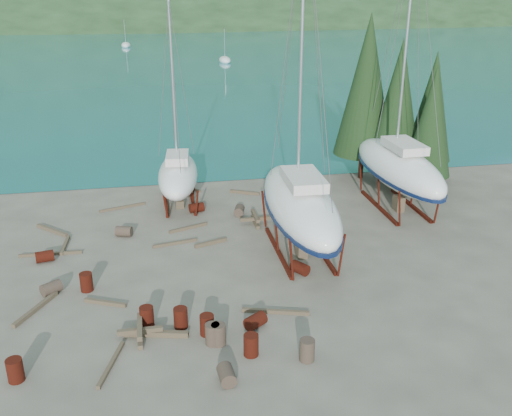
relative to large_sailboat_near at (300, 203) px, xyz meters
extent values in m
plane|color=#585145|center=(-3.45, -2.85, -2.75)|extent=(600.00, 600.00, 0.00)
plane|color=teal|center=(-3.45, 312.15, -2.74)|extent=(700.00, 700.00, 0.00)
ellipsoid|color=black|center=(-3.45, 317.15, -2.75)|extent=(800.00, 360.00, 110.00)
cube|color=beige|center=(-23.45, 187.15, -0.75)|extent=(6.00, 5.00, 4.00)
cube|color=#A54C2D|center=(-23.45, 187.15, 2.05)|extent=(6.60, 5.60, 1.60)
cube|color=beige|center=(26.55, 187.15, -0.75)|extent=(6.00, 5.00, 4.00)
cube|color=#A54C2D|center=(26.55, 187.15, 2.05)|extent=(6.60, 5.60, 1.60)
cylinder|color=black|center=(9.05, 9.15, -1.95)|extent=(0.36, 0.36, 1.60)
cone|color=black|center=(9.05, 9.15, 3.05)|extent=(3.60, 3.60, 8.40)
cylinder|color=black|center=(10.55, 7.15, -2.07)|extent=(0.36, 0.36, 1.36)
cone|color=black|center=(10.55, 7.15, 2.18)|extent=(3.06, 3.06, 7.14)
cylinder|color=black|center=(7.55, 11.15, -1.83)|extent=(0.36, 0.36, 1.84)
cone|color=black|center=(7.55, 11.15, 3.92)|extent=(4.14, 4.14, 9.66)
cylinder|color=black|center=(12.05, 10.15, -2.03)|extent=(0.36, 0.36, 1.44)
cone|color=black|center=(12.05, 10.15, 2.47)|extent=(3.24, 3.24, 7.56)
ellipsoid|color=white|center=(6.55, 77.15, -2.37)|extent=(2.00, 5.00, 1.40)
cylinder|color=silver|center=(6.55, 77.15, 0.48)|extent=(0.08, 0.08, 5.00)
ellipsoid|color=white|center=(-11.45, 107.15, -2.37)|extent=(2.00, 5.00, 1.40)
cylinder|color=silver|center=(-11.45, 107.15, 0.48)|extent=(0.08, 0.08, 5.00)
ellipsoid|color=white|center=(0.00, 0.02, -0.04)|extent=(3.42, 10.88, 2.52)
cube|color=#0B183A|center=(0.00, -0.52, -0.85)|extent=(0.30, 1.95, 1.00)
cube|color=silver|center=(0.00, -0.52, 1.47)|extent=(1.81, 3.28, 0.50)
cylinder|color=silver|center=(0.00, 0.56, 7.80)|extent=(0.14, 0.14, 12.97)
cube|color=#52160E|center=(-1.10, 0.02, -2.65)|extent=(0.18, 5.94, 0.20)
cube|color=#52160E|center=(1.10, 0.02, -2.65)|extent=(0.18, 5.94, 0.20)
cube|color=brown|center=(0.00, -0.52, -2.27)|extent=(0.50, 0.80, 0.94)
ellipsoid|color=white|center=(7.59, 5.08, -0.07)|extent=(3.34, 10.59, 2.48)
cube|color=#0B183A|center=(7.59, 4.56, -0.86)|extent=(0.30, 1.90, 1.00)
cube|color=silver|center=(7.59, 4.56, 1.42)|extent=(1.77, 3.20, 0.50)
cylinder|color=silver|center=(7.59, 5.61, 7.58)|extent=(0.14, 0.14, 12.61)
cube|color=#52160E|center=(6.52, 5.08, -2.65)|extent=(0.18, 5.78, 0.20)
cube|color=#52160E|center=(8.66, 5.08, -2.65)|extent=(0.18, 5.78, 0.20)
cube|color=brown|center=(7.59, 4.56, -2.28)|extent=(0.50, 0.80, 0.93)
ellipsoid|color=white|center=(-5.76, 8.09, -0.75)|extent=(3.18, 7.95, 1.99)
cube|color=#0B183A|center=(-5.76, 7.70, -1.30)|extent=(0.39, 1.41, 1.00)
cube|color=silver|center=(-5.76, 7.70, 0.49)|extent=(1.56, 2.45, 0.50)
cylinder|color=silver|center=(-5.76, 8.47, 5.00)|extent=(0.14, 0.14, 9.30)
cube|color=#52160E|center=(-6.61, 8.09, -2.65)|extent=(0.18, 4.26, 0.20)
cube|color=#52160E|center=(-4.91, 8.09, -2.65)|extent=(0.18, 4.26, 0.20)
cube|color=brown|center=(-5.76, 7.70, -2.50)|extent=(0.50, 0.80, 0.50)
imported|color=navy|center=(0.58, 1.36, -1.83)|extent=(0.49, 0.70, 1.84)
cylinder|color=#52160E|center=(-12.55, -8.30, -2.31)|extent=(0.58, 0.58, 0.88)
cylinder|color=#2D2823|center=(-5.19, -9.76, -2.46)|extent=(0.64, 0.92, 0.58)
cylinder|color=#52160E|center=(-12.98, 1.27, -2.46)|extent=(0.98, 0.75, 0.58)
cylinder|color=#52160E|center=(-4.79, 6.60, -2.46)|extent=(0.98, 0.75, 0.58)
cylinder|color=#2D2823|center=(-5.18, -7.44, -2.31)|extent=(0.58, 0.58, 0.88)
cylinder|color=#52160E|center=(-0.55, -2.35, -2.46)|extent=(0.97, 1.05, 0.58)
cylinder|color=#52160E|center=(-4.05, -8.37, -2.31)|extent=(0.58, 0.58, 0.88)
cylinder|color=#52160E|center=(-10.63, -2.15, -2.31)|extent=(0.58, 0.58, 0.88)
cylinder|color=#2D2823|center=(-9.11, 3.75, -2.46)|extent=(1.02, 0.82, 0.58)
cylinder|color=#52160E|center=(-5.55, -6.69, -2.31)|extent=(0.58, 0.58, 0.88)
cylinder|color=#2D2823|center=(-2.28, 5.65, -2.46)|extent=(0.80, 1.00, 0.58)
cylinder|color=#52160E|center=(-3.55, -6.55, -2.46)|extent=(1.05, 0.98, 0.58)
cylinder|color=#52160E|center=(-7.93, -5.62, -2.31)|extent=(0.58, 0.58, 0.88)
cylinder|color=#52160E|center=(-6.56, -5.97, -2.31)|extent=(0.58, 0.58, 0.88)
cylinder|color=#2D2823|center=(-12.19, -2.15, -2.46)|extent=(1.05, 0.99, 0.58)
cylinder|color=#2D2823|center=(-5.41, -7.38, -2.31)|extent=(0.58, 0.58, 0.88)
cylinder|color=#2D2823|center=(-2.05, -9.07, -2.31)|extent=(0.58, 0.58, 0.88)
cube|color=brown|center=(-9.34, 8.09, -2.67)|extent=(2.81, 1.05, 0.14)
cube|color=brown|center=(-13.17, 5.10, -2.65)|extent=(1.97, 1.97, 0.19)
cube|color=brown|center=(-9.28, -8.08, -2.67)|extent=(0.91, 2.61, 0.15)
cube|color=brown|center=(-2.50, -5.66, -2.66)|extent=(2.85, 0.97, 0.16)
cube|color=brown|center=(-1.33, 9.30, -2.65)|extent=(1.93, 1.09, 0.19)
cube|color=brown|center=(-4.47, 1.76, -2.65)|extent=(1.82, 0.80, 0.19)
cube|color=brown|center=(-4.93, 11.15, -2.67)|extent=(1.48, 2.18, 0.15)
cube|color=brown|center=(-5.51, 4.05, -2.66)|extent=(2.28, 1.00, 0.16)
cube|color=brown|center=(-6.37, 2.12, -2.67)|extent=(2.42, 0.65, 0.15)
cube|color=brown|center=(-9.74, -3.56, -2.66)|extent=(1.89, 0.99, 0.17)
cube|color=brown|center=(-12.66, -3.55, -2.65)|extent=(1.54, 2.62, 0.18)
cube|color=brown|center=(-12.83, 2.00, -2.67)|extent=(3.20, 0.26, 0.15)
cube|color=brown|center=(-7.59, -6.45, -2.63)|extent=(2.59, 0.83, 0.23)
cube|color=brown|center=(-12.21, 2.95, -2.66)|extent=(0.28, 2.25, 0.16)
cube|color=brown|center=(-8.21, -6.40, -2.65)|extent=(0.20, 1.80, 0.20)
cube|color=brown|center=(-8.21, -6.40, -2.45)|extent=(1.80, 0.20, 0.20)
cube|color=brown|center=(-8.21, -6.40, -2.25)|extent=(0.20, 1.80, 0.20)
cube|color=brown|center=(-1.57, 4.14, -2.65)|extent=(0.20, 1.80, 0.20)
cube|color=brown|center=(-1.57, 4.14, -2.45)|extent=(1.80, 0.20, 0.20)
cube|color=brown|center=(-1.57, 4.14, -2.25)|extent=(0.20, 1.80, 0.20)
camera|label=1|loc=(-7.22, -26.25, 10.47)|focal=40.00mm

